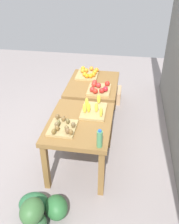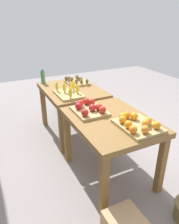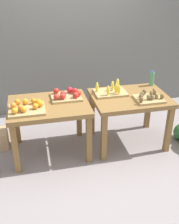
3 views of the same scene
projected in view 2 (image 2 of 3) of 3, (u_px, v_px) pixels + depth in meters
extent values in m
plane|color=gray|center=(88.00, 150.00, 3.03)|extent=(8.00, 8.00, 0.00)
cube|color=brown|center=(111.00, 121.00, 2.27)|extent=(1.04, 0.80, 0.06)
cube|color=brown|center=(161.00, 165.00, 2.19)|extent=(0.07, 0.07, 0.69)
cube|color=brown|center=(113.00, 127.00, 2.94)|extent=(0.07, 0.07, 0.69)
cube|color=brown|center=(104.00, 187.00, 1.92)|extent=(0.07, 0.07, 0.69)
cube|color=brown|center=(67.00, 138.00, 2.67)|extent=(0.07, 0.07, 0.69)
cube|color=brown|center=(72.00, 91.00, 3.18)|extent=(1.04, 0.80, 0.06)
cube|color=brown|center=(106.00, 121.00, 3.10)|extent=(0.07, 0.07, 0.69)
cube|color=brown|center=(80.00, 100.00, 3.85)|extent=(0.07, 0.07, 0.69)
cube|color=brown|center=(62.00, 131.00, 2.83)|extent=(0.07, 0.07, 0.69)
cube|color=brown|center=(44.00, 106.00, 3.58)|extent=(0.07, 0.07, 0.69)
cube|color=tan|center=(138.00, 126.00, 2.08)|extent=(0.44, 0.36, 0.03)
sphere|color=orange|center=(123.00, 116.00, 2.16)|extent=(0.10, 0.10, 0.08)
sphere|color=orange|center=(128.00, 124.00, 2.00)|extent=(0.09, 0.09, 0.08)
sphere|color=orange|center=(146.00, 123.00, 2.02)|extent=(0.09, 0.09, 0.08)
sphere|color=orange|center=(127.00, 115.00, 2.19)|extent=(0.08, 0.08, 0.08)
sphere|color=orange|center=(134.00, 116.00, 2.16)|extent=(0.09, 0.09, 0.08)
sphere|color=orange|center=(145.00, 129.00, 1.92)|extent=(0.10, 0.10, 0.08)
sphere|color=orange|center=(148.00, 121.00, 2.07)|extent=(0.11, 0.11, 0.08)
sphere|color=orange|center=(133.00, 129.00, 1.92)|extent=(0.09, 0.09, 0.08)
sphere|color=orange|center=(157.00, 125.00, 1.99)|extent=(0.11, 0.11, 0.08)
sphere|color=orange|center=(123.00, 120.00, 2.09)|extent=(0.10, 0.10, 0.08)
cube|color=tan|center=(89.00, 111.00, 2.40)|extent=(0.40, 0.34, 0.03)
sphere|color=red|center=(92.00, 108.00, 2.35)|extent=(0.11, 0.11, 0.08)
sphere|color=red|center=(92.00, 102.00, 2.51)|extent=(0.09, 0.09, 0.08)
sphere|color=red|center=(85.00, 113.00, 2.24)|extent=(0.11, 0.11, 0.08)
sphere|color=red|center=(79.00, 106.00, 2.39)|extent=(0.10, 0.10, 0.08)
sphere|color=red|center=(86.00, 101.00, 2.53)|extent=(0.11, 0.11, 0.08)
sphere|color=red|center=(102.00, 110.00, 2.30)|extent=(0.11, 0.11, 0.08)
sphere|color=red|center=(80.00, 103.00, 2.46)|extent=(0.09, 0.09, 0.08)
sphere|color=red|center=(99.00, 107.00, 2.37)|extent=(0.10, 0.10, 0.08)
cube|color=tan|center=(69.00, 94.00, 2.91)|extent=(0.44, 0.32, 0.03)
ellipsoid|color=yellow|center=(57.00, 87.00, 2.94)|extent=(0.06, 0.05, 0.14)
ellipsoid|color=yellow|center=(73.00, 85.00, 2.99)|extent=(0.06, 0.06, 0.14)
ellipsoid|color=yellow|center=(70.00, 93.00, 2.71)|extent=(0.06, 0.06, 0.14)
ellipsoid|color=yellow|center=(78.00, 89.00, 2.86)|extent=(0.06, 0.06, 0.14)
ellipsoid|color=yellow|center=(65.00, 88.00, 2.89)|extent=(0.07, 0.07, 0.14)
ellipsoid|color=yellow|center=(71.00, 86.00, 2.95)|extent=(0.06, 0.06, 0.14)
cube|color=tan|center=(77.00, 83.00, 3.39)|extent=(0.36, 0.32, 0.03)
ellipsoid|color=brown|center=(81.00, 80.00, 3.37)|extent=(0.06, 0.05, 0.07)
ellipsoid|color=brown|center=(76.00, 81.00, 3.29)|extent=(0.06, 0.05, 0.07)
ellipsoid|color=brown|center=(77.00, 77.00, 3.52)|extent=(0.07, 0.06, 0.07)
ellipsoid|color=brown|center=(66.00, 78.00, 3.43)|extent=(0.07, 0.07, 0.07)
ellipsoid|color=brown|center=(77.00, 78.00, 3.46)|extent=(0.06, 0.06, 0.07)
ellipsoid|color=brown|center=(80.00, 79.00, 3.41)|extent=(0.05, 0.06, 0.07)
ellipsoid|color=brown|center=(69.00, 78.00, 3.43)|extent=(0.06, 0.06, 0.07)
ellipsoid|color=brown|center=(87.00, 81.00, 3.29)|extent=(0.07, 0.07, 0.07)
ellipsoid|color=brown|center=(70.00, 81.00, 3.31)|extent=(0.07, 0.07, 0.07)
ellipsoid|color=olive|center=(72.00, 79.00, 3.40)|extent=(0.07, 0.07, 0.07)
ellipsoid|color=brown|center=(81.00, 81.00, 3.28)|extent=(0.07, 0.07, 0.07)
cylinder|color=#4C8C59|center=(43.00, 77.00, 3.37)|extent=(0.07, 0.07, 0.20)
cylinder|color=blue|center=(42.00, 70.00, 3.32)|extent=(0.04, 0.04, 0.02)
ellipsoid|color=#336139|center=(66.00, 100.00, 4.43)|extent=(0.35, 0.34, 0.23)
ellipsoid|color=#2B6633|center=(62.00, 106.00, 4.16)|extent=(0.38, 0.36, 0.25)
ellipsoid|color=#2A663C|center=(75.00, 103.00, 4.26)|extent=(0.34, 0.40, 0.26)
ellipsoid|color=#376534|center=(66.00, 90.00, 4.33)|extent=(0.29, 0.24, 0.24)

